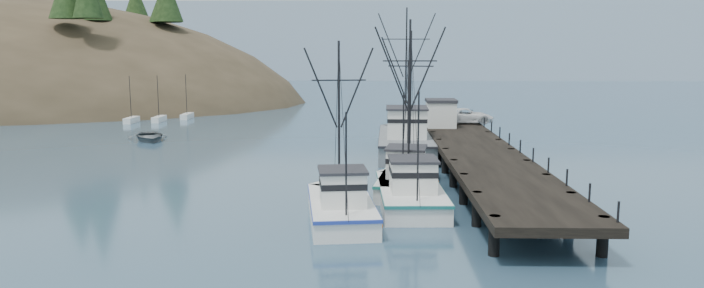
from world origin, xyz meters
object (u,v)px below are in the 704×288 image
Objects in this scene: trawler_mid at (341,205)px; trawler_far at (408,178)px; motorboat at (149,140)px; pickup_truck at (466,116)px; pier at (478,152)px; trawler_near at (410,191)px; pier_shed at (441,113)px; work_vessel at (406,140)px.

trawler_far is (4.43, 7.88, 0.00)m from trawler_mid.
trawler_mid reaches higher than motorboat.
pickup_truck is (7.42, 22.24, 1.97)m from trawler_far.
pier is 7.48× the size of motorboat.
pickup_truck is (11.84, 30.12, 1.98)m from trawler_mid.
trawler_far is 23.53m from pickup_truck.
pier_shed is (4.55, 23.41, 2.60)m from trawler_near.
pier is 3.83× the size of trawler_far.
trawler_near reaches higher than pier_shed.
pier is at bearing 44.33° from trawler_far.
trawler_near is 0.71× the size of work_vessel.
motorboat is at bearing 139.67° from trawler_far.
pickup_truck is at bearing 84.79° from pier.
pier_shed is (-1.50, 13.45, 1.73)m from pier.
trawler_far is 15.39m from work_vessel.
trawler_near is at bearing -92.42° from work_vessel.
pier_shed is (4.42, 19.23, 2.60)m from trawler_far.
pier is 4.07× the size of trawler_mid.
trawler_far is 19.90m from pier_shed.
trawler_far reaches higher than pier.
pier_shed is 4.30m from pickup_truck.
motorboat is at bearing 173.98° from pier_shed.
motorboat is (-26.36, 26.67, -0.82)m from trawler_near.
trawler_near reaches higher than trawler_far.
trawler_near reaches higher than pier.
pier_shed is 31.27m from motorboat.
pickup_truck is at bearing 45.62° from work_vessel.
work_vessel is 2.97× the size of pickup_truck.
work_vessel is at bearing 87.58° from trawler_near.
pier_shed is at bearing 96.37° from pier.
pier is 10.93m from work_vessel.
trawler_mid is at bearing -119.33° from trawler_far.
trawler_far is 1.95× the size of motorboat.
pickup_truck is at bearing -25.72° from motorboat.
trawler_far is at bearing -65.63° from motorboat.
trawler_near reaches higher than pickup_truck.
motorboat is at bearing 134.67° from trawler_near.
pier_shed is at bearing 79.00° from trawler_near.
trawler_far is at bearing 88.17° from trawler_near.
pier_shed is at bearing 133.76° from pickup_truck.
trawler_near reaches higher than motorboat.
trawler_near is 37.51m from motorboat.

